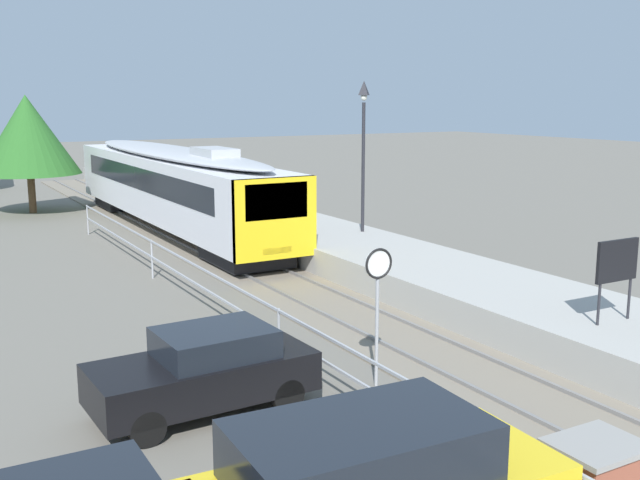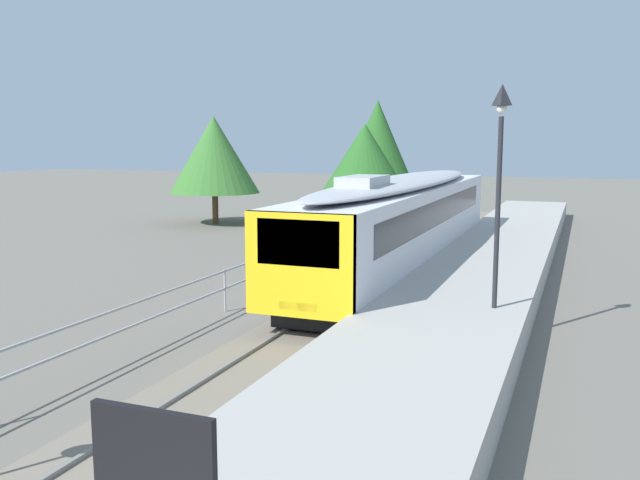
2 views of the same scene
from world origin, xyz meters
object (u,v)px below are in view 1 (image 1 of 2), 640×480
object	(u,v)px
platform_lamp_mid_platform	(364,128)
speed_limit_sign	(378,282)
parked_hatchback_black	(205,370)
platform_notice_board	(617,263)
commuter_train	(172,182)

from	to	relation	value
platform_lamp_mid_platform	speed_limit_sign	world-z (taller)	platform_lamp_mid_platform
platform_lamp_mid_platform	parked_hatchback_black	world-z (taller)	platform_lamp_mid_platform
parked_hatchback_black	platform_notice_board	bearing A→B (deg)	-12.40
commuter_train	parked_hatchback_black	bearing A→B (deg)	-106.92
commuter_train	platform_notice_board	size ratio (longest dim) A/B	11.22
speed_limit_sign	parked_hatchback_black	size ratio (longest dim) A/B	0.69
commuter_train	platform_lamp_mid_platform	distance (m)	9.53
speed_limit_sign	parked_hatchback_black	xyz separation A→B (m)	(-3.38, 0.55, -1.33)
platform_notice_board	speed_limit_sign	xyz separation A→B (m)	(-5.19, 1.34, -0.06)
platform_notice_board	parked_hatchback_black	distance (m)	8.89
speed_limit_sign	parked_hatchback_black	world-z (taller)	speed_limit_sign
platform_lamp_mid_platform	speed_limit_sign	xyz separation A→B (m)	(-6.56, -10.68, -2.50)
commuter_train	parked_hatchback_black	world-z (taller)	commuter_train
platform_lamp_mid_platform	platform_notice_board	xyz separation A→B (m)	(-1.36, -12.02, -2.44)
commuter_train	parked_hatchback_black	xyz separation A→B (m)	(-5.54, -18.22, -1.36)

